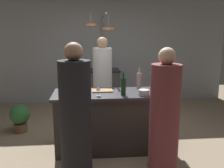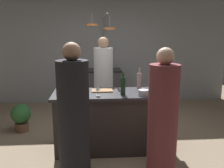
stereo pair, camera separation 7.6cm
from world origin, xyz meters
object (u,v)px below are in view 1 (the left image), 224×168
object	(u,v)px
wine_glass_near_left_guest	(80,87)
bar_stool_right	(158,141)
wine_bottle_red	(123,86)
stove_range	(103,87)
potted_plant	(20,116)
mixing_bowl_steel	(144,92)
wine_bottle_green	(153,82)
cutting_board	(102,91)
pepper_mill	(165,84)
guest_right	(164,123)
bar_stool_left	(78,144)
wine_bottle_rose	(139,80)
guest_left	(76,124)
wine_bottle_white	(161,87)
mixing_bowl_ceramic	(68,90)
chef	(103,86)
wine_bottle_dark	(83,83)
wine_glass_near_right_guest	(98,89)

from	to	relation	value
wine_glass_near_left_guest	bar_stool_right	bearing A→B (deg)	-29.33
wine_bottle_red	stove_range	bearing A→B (deg)	92.94
potted_plant	mixing_bowl_steel	xyz separation A→B (m)	(2.04, -1.02, 0.64)
bar_stool_right	wine_bottle_green	size ratio (longest dim) A/B	2.19
bar_stool_right	potted_plant	world-z (taller)	bar_stool_right
bar_stool_right	cutting_board	bearing A→B (deg)	134.27
cutting_board	pepper_mill	xyz separation A→B (m)	(0.97, -0.08, 0.10)
guest_right	bar_stool_left	bearing A→B (deg)	160.19
pepper_mill	stove_range	bearing A→B (deg)	108.61
wine_bottle_red	wine_bottle_rose	size ratio (longest dim) A/B	0.99
bar_stool_left	cutting_board	size ratio (longest dim) A/B	2.12
bar_stool_left	guest_left	bearing A→B (deg)	-90.69
wine_bottle_red	mixing_bowl_steel	distance (m)	0.31
cutting_board	wine_bottle_white	distance (m)	0.89
cutting_board	wine_bottle_rose	world-z (taller)	wine_bottle_rose
wine_bottle_green	stove_range	bearing A→B (deg)	105.81
potted_plant	pepper_mill	xyz separation A→B (m)	(2.43, -0.79, 0.71)
potted_plant	wine_bottle_red	world-z (taller)	wine_bottle_red
guest_left	pepper_mill	xyz separation A→B (m)	(1.33, 1.01, 0.22)
bar_stool_right	wine_bottle_green	bearing A→B (deg)	81.96
bar_stool_right	pepper_mill	world-z (taller)	pepper_mill
stove_range	mixing_bowl_ceramic	xyz separation A→B (m)	(-0.67, -2.36, 0.49)
stove_range	chef	xyz separation A→B (m)	(-0.10, -1.44, 0.34)
guest_left	mixing_bowl_ceramic	bearing A→B (deg)	98.18
bar_stool_left	guest_left	world-z (taller)	guest_left
guest_left	guest_right	world-z (taller)	guest_left
stove_range	pepper_mill	bearing A→B (deg)	-71.39
potted_plant	wine_bottle_white	size ratio (longest dim) A/B	1.80
wine_bottle_green	wine_bottle_dark	size ratio (longest dim) A/B	0.98
wine_bottle_white	mixing_bowl_steel	size ratio (longest dim) A/B	1.85
wine_bottle_rose	bar_stool_left	bearing A→B (deg)	-138.17
wine_bottle_green	bar_stool_right	bearing A→B (deg)	-98.04
stove_range	guest_left	world-z (taller)	guest_left
chef	wine_glass_near_left_guest	world-z (taller)	chef
bar_stool_right	pepper_mill	bearing A→B (deg)	67.53
wine_bottle_green	wine_glass_near_right_guest	world-z (taller)	wine_bottle_green
chef	wine_bottle_rose	size ratio (longest dim) A/B	5.10
bar_stool_left	wine_bottle_red	xyz separation A→B (m)	(0.65, 0.45, 0.65)
guest_right	mixing_bowl_steel	xyz separation A→B (m)	(-0.07, 0.78, 0.18)
guest_left	wine_bottle_red	world-z (taller)	guest_left
stove_range	wine_bottle_red	xyz separation A→B (m)	(0.13, -2.62, 0.58)
cutting_board	mixing_bowl_steel	world-z (taller)	mixing_bowl_steel
bar_stool_left	stove_range	bearing A→B (deg)	80.51
stove_range	pepper_mill	world-z (taller)	pepper_mill
bar_stool_right	guest_right	world-z (taller)	guest_right
guest_right	potted_plant	size ratio (longest dim) A/B	3.14
pepper_mill	bar_stool_left	bearing A→B (deg)	-154.04
potted_plant	wine_bottle_dark	xyz separation A→B (m)	(1.16, -0.62, 0.73)
wine_glass_near_left_guest	wine_bottle_red	bearing A→B (deg)	-11.93
guest_right	pepper_mill	size ratio (longest dim) A/B	7.78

